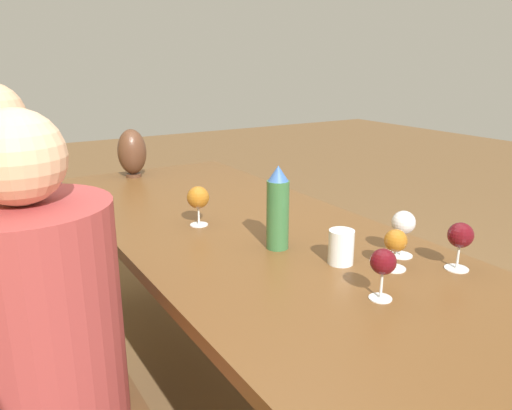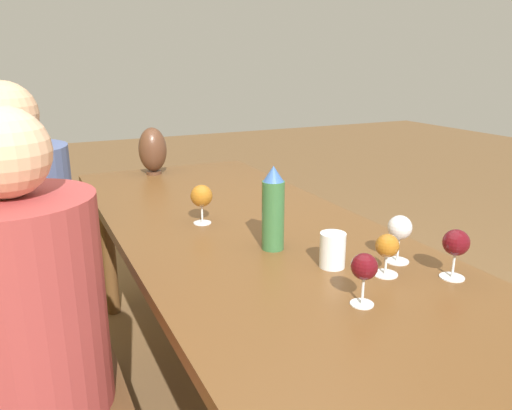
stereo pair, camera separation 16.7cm
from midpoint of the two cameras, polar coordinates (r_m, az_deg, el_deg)
The scene contains 11 objects.
dining_table at distance 1.76m, azimuth -3.38°, elevation -5.21°, with size 2.27×0.88×0.75m.
water_bottle at distance 1.53m, azimuth -0.61°, elevation -0.48°, with size 0.07×0.07×0.26m.
water_tumbler at distance 1.45m, azimuth 6.46°, elevation -4.85°, with size 0.07×0.07×0.10m.
vase at distance 2.58m, azimuth -15.82°, elevation 5.81°, with size 0.14×0.14×0.24m.
wine_glass_0 at distance 1.47m, azimuth 19.36°, elevation -3.47°, with size 0.07×0.07×0.14m.
wine_glass_1 at distance 1.43m, azimuth 12.47°, elevation -4.22°, with size 0.07×0.07×0.12m.
wine_glass_2 at distance 1.77m, azimuth -9.33°, elevation 0.75°, with size 0.08×0.08×0.14m.
wine_glass_3 at distance 1.24m, azimuth 10.59°, elevation -6.63°, with size 0.06×0.06×0.13m.
wine_glass_4 at distance 1.52m, azimuth 13.52°, elevation -2.18°, with size 0.07×0.07×0.14m.
person_near at distance 1.38m, azimuth -25.86°, elevation -14.75°, with size 0.38×0.38×1.23m.
person_far at distance 1.94m, azimuth -28.04°, elevation -5.43°, with size 0.38×0.38×1.26m.
Camera 1 is at (-1.41, 0.84, 1.33)m, focal length 35.00 mm.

